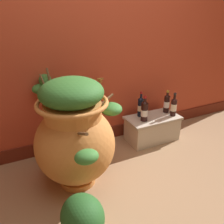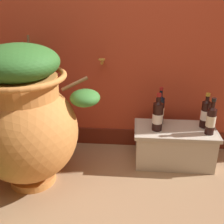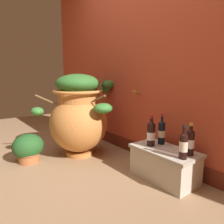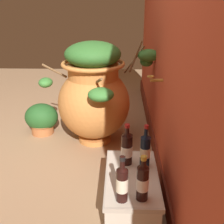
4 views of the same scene
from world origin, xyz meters
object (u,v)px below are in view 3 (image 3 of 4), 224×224
at_px(wine_bottle_right, 190,141).
at_px(terracotta_urn, 79,115).
at_px(wine_bottle_back, 184,144).
at_px(wine_bottle_left, 151,133).
at_px(potted_shrub, 28,148).
at_px(wine_bottle_middle, 162,132).

bearing_deg(wine_bottle_right, terracotta_urn, -163.45).
relative_size(wine_bottle_right, wine_bottle_back, 0.99).
bearing_deg(wine_bottle_back, terracotta_urn, -168.43).
xyz_separation_m(wine_bottle_left, wine_bottle_right, (0.38, 0.08, -0.00)).
bearing_deg(potted_shrub, wine_bottle_middle, 42.83).
xyz_separation_m(wine_bottle_right, wine_bottle_back, (0.01, -0.12, -0.00)).
relative_size(terracotta_urn, wine_bottle_left, 3.89).
height_order(wine_bottle_left, wine_bottle_right, wine_bottle_left).
bearing_deg(wine_bottle_right, potted_shrub, -146.11).
distance_m(wine_bottle_back, potted_shrub, 1.71).
relative_size(wine_bottle_left, wine_bottle_middle, 0.98).
distance_m(wine_bottle_middle, wine_bottle_back, 0.40).
bearing_deg(wine_bottle_middle, terracotta_urn, -155.64).
height_order(terracotta_urn, wine_bottle_back, terracotta_urn).
height_order(wine_bottle_middle, wine_bottle_back, wine_bottle_middle).
height_order(wine_bottle_back, potted_shrub, wine_bottle_back).
height_order(terracotta_urn, wine_bottle_middle, terracotta_urn).
bearing_deg(terracotta_urn, wine_bottle_left, 18.24).
distance_m(wine_bottle_left, wine_bottle_right, 0.39).
height_order(terracotta_urn, wine_bottle_right, terracotta_urn).
bearing_deg(wine_bottle_back, wine_bottle_left, 175.06).
bearing_deg(wine_bottle_left, potted_shrub, -140.21).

